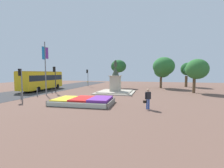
# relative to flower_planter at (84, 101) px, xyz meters

# --- Properties ---
(ground_plane) EXTENTS (74.95, 74.95, 0.00)m
(ground_plane) POSITION_rel_flower_planter_xyz_m (-1.69, 2.95, -0.30)
(ground_plane) COLOR brown
(street_asphalt_strip) EXTENTS (8.13, 65.58, 0.01)m
(street_asphalt_strip) POSITION_rel_flower_planter_xyz_m (-12.49, 2.95, -0.29)
(street_asphalt_strip) COLOR #333335
(street_asphalt_strip) RESTS_ON ground_plane
(flower_planter) EXTENTS (6.12, 3.84, 0.69)m
(flower_planter) POSITION_rel_flower_planter_xyz_m (0.00, 0.00, 0.00)
(flower_planter) COLOR #38281C
(flower_planter) RESTS_ON ground_plane
(statue_monument) EXTENTS (5.71, 5.71, 5.10)m
(statue_monument) POSITION_rel_flower_planter_xyz_m (1.01, 9.14, 0.74)
(statue_monument) COLOR #B5AA96
(statue_monument) RESTS_ON ground_plane
(traffic_light_near_crossing) EXTENTS (0.41, 0.29, 3.57)m
(traffic_light_near_crossing) POSITION_rel_flower_planter_xyz_m (-7.65, 0.02, 2.16)
(traffic_light_near_crossing) COLOR slate
(traffic_light_near_crossing) RESTS_ON ground_plane
(traffic_light_mid_block) EXTENTS (0.41, 0.28, 4.05)m
(traffic_light_mid_block) POSITION_rel_flower_planter_xyz_m (-7.76, 6.22, 2.52)
(traffic_light_mid_block) COLOR #2D2D33
(traffic_light_mid_block) RESTS_ON ground_plane
(traffic_light_far_corner) EXTENTS (0.41, 0.28, 3.85)m
(traffic_light_far_corner) POSITION_rel_flower_planter_xyz_m (-7.65, 17.91, 2.35)
(traffic_light_far_corner) COLOR slate
(traffic_light_far_corner) RESTS_ON ground_plane
(banner_pole) EXTENTS (0.23, 1.16, 7.31)m
(banner_pole) POSITION_rel_flower_planter_xyz_m (-7.62, 4.05, 3.73)
(banner_pole) COLOR slate
(banner_pole) RESTS_ON ground_plane
(city_bus) EXTENTS (3.11, 9.61, 3.37)m
(city_bus) POSITION_rel_flower_planter_xyz_m (-12.59, 9.18, 1.64)
(city_bus) COLOR gold
(city_bus) RESTS_ON ground_plane
(pedestrian_with_handbag) EXTENTS (0.65, 0.48, 1.75)m
(pedestrian_with_handbag) POSITION_rel_flower_planter_xyz_m (6.21, -0.50, 0.70)
(pedestrian_with_handbag) COLOR #264CA5
(pedestrian_with_handbag) RESTS_ON ground_plane
(kerb_bollard_mid_a) EXTENTS (0.12, 0.12, 0.90)m
(kerb_bollard_mid_a) POSITION_rel_flower_planter_xyz_m (-8.17, 0.43, 0.17)
(kerb_bollard_mid_a) COLOR #4C5156
(kerb_bollard_mid_a) RESTS_ON ground_plane
(kerb_bollard_mid_b) EXTENTS (0.12, 0.12, 1.03)m
(kerb_bollard_mid_b) POSITION_rel_flower_planter_xyz_m (-8.06, 2.84, 0.24)
(kerb_bollard_mid_b) COLOR #4C5156
(kerb_bollard_mid_b) RESTS_ON ground_plane
(kerb_bollard_north) EXTENTS (0.13, 0.13, 0.76)m
(kerb_bollard_north) POSITION_rel_flower_planter_xyz_m (-8.24, 6.10, 0.10)
(kerb_bollard_north) COLOR #2D2D33
(kerb_bollard_north) RESTS_ON ground_plane
(park_tree_far_left) EXTENTS (4.25, 4.66, 6.25)m
(park_tree_far_left) POSITION_rel_flower_planter_xyz_m (8.62, 18.42, 3.93)
(park_tree_far_left) COLOR brown
(park_tree_far_left) RESTS_ON ground_plane
(park_tree_behind_statue) EXTENTS (3.16, 3.32, 5.81)m
(park_tree_behind_statue) POSITION_rel_flower_planter_xyz_m (-0.24, 17.01, 4.13)
(park_tree_behind_statue) COLOR brown
(park_tree_behind_statue) RESTS_ON ground_plane
(park_tree_far_right) EXTENTS (3.34, 3.63, 5.23)m
(park_tree_far_right) POSITION_rel_flower_planter_xyz_m (13.12, 12.03, 3.39)
(park_tree_far_right) COLOR brown
(park_tree_far_right) RESTS_ON ground_plane
(park_tree_street_side) EXTENTS (3.12, 4.18, 5.39)m
(park_tree_street_side) POSITION_rel_flower_planter_xyz_m (14.27, 22.70, 3.51)
(park_tree_street_side) COLOR brown
(park_tree_street_side) RESTS_ON ground_plane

